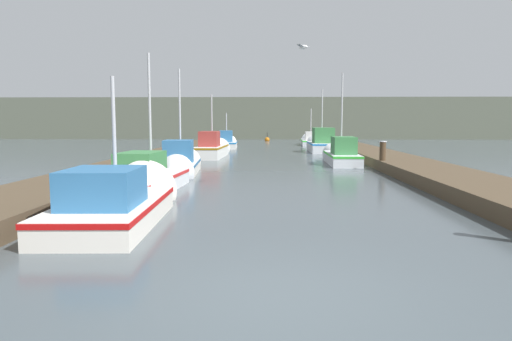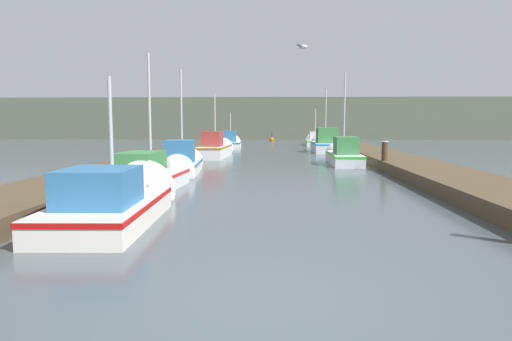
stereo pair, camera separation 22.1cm
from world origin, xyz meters
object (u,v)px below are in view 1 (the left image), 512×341
Objects in this scene: fishing_boat_4 at (213,149)px; fishing_boat_7 at (310,141)px; fishing_boat_3 at (340,154)px; fishing_boat_6 at (227,143)px; channel_buoy at (267,140)px; seagull_lead at (303,47)px; fishing_boat_2 at (181,162)px; fishing_boat_1 at (154,177)px; fishing_boat_5 at (321,144)px; mooring_piling_0 at (327,138)px; mooring_piling_2 at (210,140)px; mooring_piling_3 at (383,156)px; fishing_boat_0 at (121,201)px.

fishing_boat_4 reaches higher than fishing_boat_7.
fishing_boat_3 reaches higher than fishing_boat_6.
seagull_lead is at bearing -88.02° from channel_buoy.
fishing_boat_1 is at bearing -93.46° from fishing_boat_2.
fishing_boat_1 is at bearing -88.70° from fishing_boat_4.
channel_buoy is (-3.96, 17.01, -0.38)m from fishing_boat_5.
fishing_boat_3 is 9.37m from fishing_boat_5.
mooring_piling_0 is at bearing 26.97° from seagull_lead.
fishing_boat_5 is 8.23m from fishing_boat_6.
fishing_boat_5 is at bearing -14.92° from mooring_piling_2.
seagull_lead reaches higher than mooring_piling_3.
mooring_piling_0 is 11.78m from channel_buoy.
mooring_piling_2 is (-8.35, -7.06, 0.32)m from fishing_boat_7.
channel_buoy is (-5.15, 29.98, -0.49)m from mooring_piling_3.
mooring_piling_2 is at bearing -106.30° from channel_buoy.
fishing_boat_5 is (7.41, 13.76, 0.12)m from fishing_boat_2.
fishing_boat_5 reaches higher than fishing_boat_6.
channel_buoy is (4.33, 14.80, -0.52)m from mooring_piling_2.
fishing_boat_7 is (7.47, 23.03, -0.06)m from fishing_boat_2.
fishing_boat_1 is at bearing -102.73° from fishing_boat_7.
mooring_piling_0 is 26.02m from seagull_lead.
fishing_boat_6 is 3.43× the size of mooring_piling_2.
mooring_piling_3 is at bearing 37.67° from fishing_boat_1.
mooring_piling_0 is at bearing 86.42° from fishing_boat_3.
mooring_piling_2 is 22.26m from seagull_lead.
fishing_boat_5 is 8.58m from mooring_piling_2.
fishing_boat_0 is 32.98m from fishing_boat_7.
fishing_boat_6 is (-0.22, 27.02, 0.01)m from fishing_boat_0.
fishing_boat_6 is 4.38× the size of channel_buoy.
seagull_lead is at bearing 40.54° from fishing_boat_0.
fishing_boat_2 is (-0.46, 9.20, 0.04)m from fishing_boat_0.
fishing_boat_3 is at bearing -88.37° from fishing_boat_7.
mooring_piling_2 is (-8.22, 11.57, 0.23)m from fishing_boat_3.
fishing_boat_5 is at bearing -32.03° from fishing_boat_6.
mooring_piling_0 is (1.14, -2.83, 0.34)m from fishing_boat_7.
fishing_boat_2 is 15.99m from mooring_piling_2.
fishing_boat_4 is (-7.06, 4.05, 0.04)m from fishing_boat_3.
mooring_piling_0 is (8.51, 25.13, 0.30)m from fishing_boat_1.
channel_buoy is at bearing 103.38° from fishing_boat_5.
fishing_boat_6 is 0.76× the size of fishing_boat_7.
fishing_boat_5 reaches higher than seagull_lead.
mooring_piling_3 is at bearing 0.55° from fishing_boat_2.
fishing_boat_6 is at bearing 88.16° from fishing_boat_0.
fishing_boat_4 is 9.38m from fishing_boat_6.
fishing_boat_5 reaches higher than mooring_piling_0.
mooring_piling_2 is 1.04× the size of mooring_piling_3.
fishing_boat_5 reaches higher than channel_buoy.
fishing_boat_4 is 22.56m from channel_buoy.
fishing_boat_0 is 1.12× the size of fishing_boat_6.
fishing_boat_2 is 1.03× the size of fishing_boat_6.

